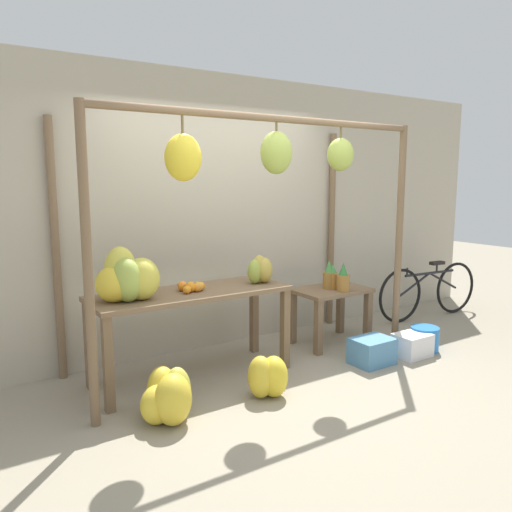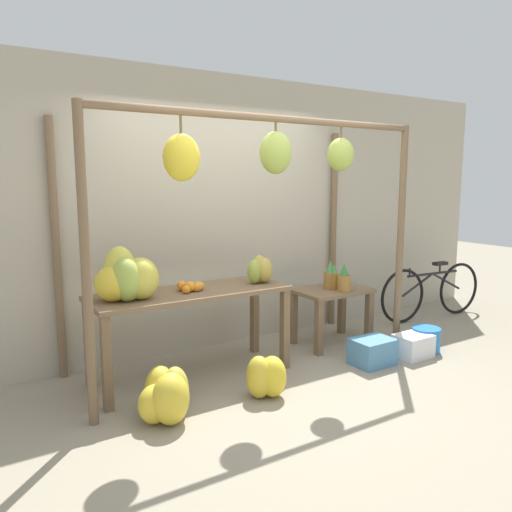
% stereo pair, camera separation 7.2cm
% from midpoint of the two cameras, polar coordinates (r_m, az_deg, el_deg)
% --- Properties ---
extents(ground_plane, '(20.00, 20.00, 0.00)m').
position_cam_midpoint_polar(ground_plane, '(4.36, 4.45, -14.90)').
color(ground_plane, gray).
extents(shop_wall_back, '(8.00, 0.08, 2.80)m').
position_cam_midpoint_polar(shop_wall_back, '(5.18, -4.57, 4.89)').
color(shop_wall_back, '#B2A893').
rests_on(shop_wall_back, ground_plane).
extents(stall_awning, '(3.19, 1.19, 2.27)m').
position_cam_midpoint_polar(stall_awning, '(4.33, 0.40, 7.81)').
color(stall_awning, brown).
rests_on(stall_awning, ground_plane).
extents(display_table_main, '(1.74, 0.63, 0.79)m').
position_cam_midpoint_polar(display_table_main, '(4.41, -6.98, -5.45)').
color(display_table_main, brown).
rests_on(display_table_main, ground_plane).
extents(display_table_side, '(0.79, 0.53, 0.60)m').
position_cam_midpoint_polar(display_table_side, '(5.39, 9.01, -5.15)').
color(display_table_side, brown).
rests_on(display_table_side, ground_plane).
extents(banana_pile_on_table, '(0.55, 0.41, 0.43)m').
position_cam_midpoint_polar(banana_pile_on_table, '(4.11, -14.23, -2.47)').
color(banana_pile_on_table, gold).
rests_on(banana_pile_on_table, display_table_main).
extents(orange_pile, '(0.23, 0.20, 0.09)m').
position_cam_midpoint_polar(orange_pile, '(4.34, -6.90, -3.52)').
color(orange_pile, orange).
rests_on(orange_pile, display_table_main).
extents(pineapple_cluster, '(0.16, 0.31, 0.31)m').
position_cam_midpoint_polar(pineapple_cluster, '(5.29, 9.52, -2.53)').
color(pineapple_cluster, '#A3702D').
rests_on(pineapple_cluster, display_table_side).
extents(banana_pile_ground_left, '(0.46, 0.57, 0.38)m').
position_cam_midpoint_polar(banana_pile_ground_left, '(3.84, -9.75, -15.49)').
color(banana_pile_ground_left, gold).
rests_on(banana_pile_ground_left, ground_plane).
extents(banana_pile_ground_right, '(0.37, 0.33, 0.35)m').
position_cam_midpoint_polar(banana_pile_ground_right, '(4.14, 1.69, -13.63)').
color(banana_pile_ground_right, yellow).
rests_on(banana_pile_ground_right, ground_plane).
extents(fruit_crate_white, '(0.39, 0.30, 0.25)m').
position_cam_midpoint_polar(fruit_crate_white, '(4.96, 13.56, -10.58)').
color(fruit_crate_white, '#4C84B2').
rests_on(fruit_crate_white, ground_plane).
extents(blue_bucket, '(0.29, 0.29, 0.24)m').
position_cam_midpoint_polar(blue_bucket, '(5.48, 19.20, -8.99)').
color(blue_bucket, blue).
rests_on(blue_bucket, ground_plane).
extents(parked_bicycle, '(1.64, 0.18, 0.72)m').
position_cam_midpoint_polar(parked_bicycle, '(6.70, 19.74, -3.78)').
color(parked_bicycle, black).
rests_on(parked_bicycle, ground_plane).
extents(papaya_pile, '(0.31, 0.23, 0.26)m').
position_cam_midpoint_polar(papaya_pile, '(4.64, 0.90, -1.64)').
color(papaya_pile, '#B2993D').
rests_on(papaya_pile, display_table_main).
extents(fruit_crate_purple, '(0.35, 0.27, 0.23)m').
position_cam_midpoint_polar(fruit_crate_purple, '(5.27, 17.89, -9.74)').
color(fruit_crate_purple, silver).
rests_on(fruit_crate_purple, ground_plane).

